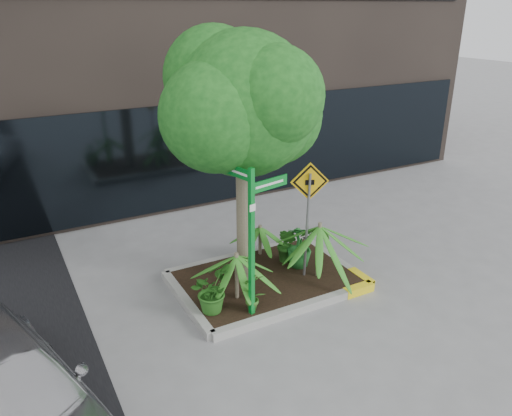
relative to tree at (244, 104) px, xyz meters
name	(u,v)px	position (x,y,z in m)	size (l,w,h in m)	color
ground	(265,294)	(0.16, -0.47, -3.36)	(80.00, 80.00, 0.00)	gray
planter	(268,279)	(0.39, -0.19, -3.26)	(3.35, 2.36, 0.15)	#9E9E99
tree	(244,104)	(0.00, 0.00, 0.00)	(3.07, 2.72, 4.61)	gray
palm_front	(320,226)	(1.22, -0.59, -2.20)	(1.22, 1.22, 1.35)	gray
palm_left	(236,256)	(-0.44, -0.55, -2.41)	(0.97, 0.97, 1.08)	gray
palm_back	(260,227)	(0.70, 0.70, -2.62)	(0.72, 0.72, 0.80)	gray
shrub_a	(211,290)	(-0.99, -0.70, -2.84)	(0.68, 0.68, 0.76)	#26631C
shrub_b	(299,246)	(1.12, -0.09, -2.79)	(0.47, 0.47, 0.85)	#216F29
shrub_c	(253,291)	(-0.39, -1.02, -2.86)	(0.37, 0.37, 0.71)	#346B21
shrub_d	(287,245)	(1.00, 0.16, -2.84)	(0.41, 0.41, 0.74)	#23601B
street_sign_post	(252,229)	(-0.40, -1.03, -1.72)	(0.88, 0.77, 2.65)	#0C8729
cattle_sign	(309,202)	(0.99, -0.54, -1.70)	(0.65, 0.26, 2.23)	slate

